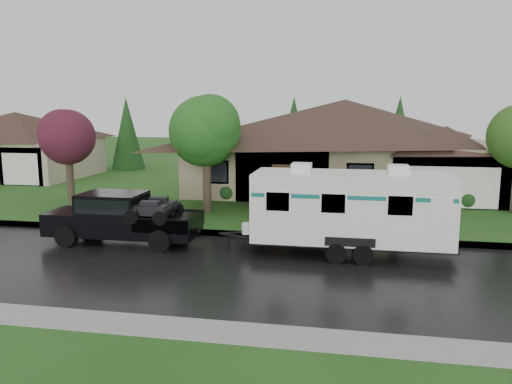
{
  "coord_description": "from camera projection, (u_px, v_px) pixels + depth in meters",
  "views": [
    {
      "loc": [
        2.24,
        -17.31,
        5.19
      ],
      "look_at": [
        -1.33,
        2.0,
        1.9
      ],
      "focal_mm": 35.0,
      "sensor_mm": 36.0,
      "label": 1
    }
  ],
  "objects": [
    {
      "name": "tree_left_green",
      "position": [
        206.0,
        128.0,
        23.9
      ],
      "size": [
        3.59,
        3.59,
        5.94
      ],
      "color": "#382B1E",
      "rests_on": "lawn"
    },
    {
      "name": "road",
      "position": [
        274.0,
        271.0,
        16.11
      ],
      "size": [
        140.0,
        8.0,
        0.01
      ],
      "primitive_type": "cube",
      "color": "black",
      "rests_on": "ground"
    },
    {
      "name": "tree_red",
      "position": [
        68.0,
        137.0,
        26.16
      ],
      "size": [
        3.09,
        3.09,
        5.12
      ],
      "color": "#382B1E",
      "rests_on": "lawn"
    },
    {
      "name": "ground",
      "position": [
        282.0,
        254.0,
        18.05
      ],
      "size": [
        140.0,
        140.0,
        0.0
      ],
      "primitive_type": "plane",
      "color": "#214F18",
      "rests_on": "ground"
    },
    {
      "name": "curb",
      "position": [
        289.0,
        236.0,
        20.22
      ],
      "size": [
        140.0,
        0.5,
        0.15
      ],
      "primitive_type": "cube",
      "color": "gray",
      "rests_on": "ground"
    },
    {
      "name": "shrub_row",
      "position": [
        342.0,
        195.0,
        26.6
      ],
      "size": [
        13.6,
        1.0,
        1.0
      ],
      "color": "#143814",
      "rests_on": "lawn"
    },
    {
      "name": "lawn",
      "position": [
        312.0,
        188.0,
        32.58
      ],
      "size": [
        140.0,
        26.0,
        0.15
      ],
      "primitive_type": "cube",
      "color": "#214F18",
      "rests_on": "ground"
    },
    {
      "name": "house_far",
      "position": [
        18.0,
        139.0,
        36.83
      ],
      "size": [
        10.8,
        8.64,
        5.8
      ],
      "color": "tan",
      "rests_on": "lawn"
    },
    {
      "name": "house_main",
      "position": [
        349.0,
        135.0,
        30.46
      ],
      "size": [
        19.44,
        10.8,
        6.9
      ],
      "color": "tan",
      "rests_on": "lawn"
    },
    {
      "name": "travel_trailer",
      "position": [
        351.0,
        207.0,
        17.71
      ],
      "size": [
        7.28,
        2.56,
        3.27
      ],
      "color": "white",
      "rests_on": "ground"
    },
    {
      "name": "pickup_truck",
      "position": [
        120.0,
        216.0,
        19.4
      ],
      "size": [
        5.9,
        2.24,
        1.97
      ],
      "color": "black",
      "rests_on": "ground"
    }
  ]
}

